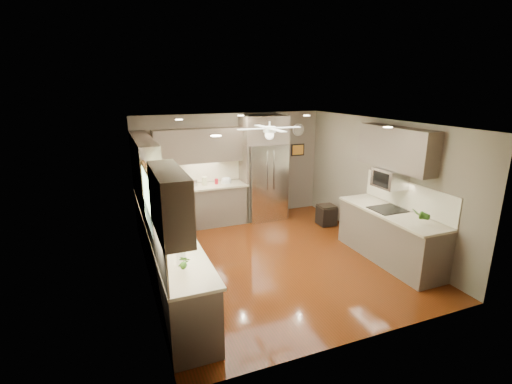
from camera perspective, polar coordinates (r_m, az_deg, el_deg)
floor at (r=7.03m, az=2.90°, el=-10.17°), size 5.00×5.00×0.00m
ceiling at (r=6.34m, az=3.22°, el=10.57°), size 5.00×5.00×0.00m
wall_back at (r=8.83m, az=-3.78°, el=3.90°), size 4.50×0.00×4.50m
wall_front at (r=4.57m, az=16.46°, el=-8.55°), size 4.50×0.00×4.50m
wall_left at (r=6.02m, az=-16.81°, el=-2.57°), size 0.00×5.00×5.00m
wall_right at (r=7.76m, az=18.31°, el=1.41°), size 0.00×5.00×5.00m
canister_a at (r=8.36m, az=-11.06°, el=1.31°), size 0.09×0.09×0.14m
canister_b at (r=8.39m, az=-9.27°, el=1.38°), size 0.10×0.10×0.13m
canister_c at (r=8.43m, az=-7.93°, el=1.65°), size 0.13×0.13×0.19m
canister_d at (r=8.50m, az=-6.11°, el=1.62°), size 0.09×0.09×0.12m
soap_bottle at (r=6.13m, az=-15.02°, el=-4.14°), size 0.12×0.12×0.21m
potted_plant_left at (r=4.57m, az=-10.88°, el=-10.58°), size 0.16×0.13×0.27m
potted_plant_right at (r=6.56m, az=23.92°, el=-3.19°), size 0.21×0.18×0.31m
bowl at (r=8.52m, az=-4.54°, el=1.49°), size 0.27×0.27×0.06m
left_run at (r=6.46m, az=-13.76°, el=-8.35°), size 0.65×4.70×1.45m
back_run at (r=8.56m, az=-7.68°, el=-1.91°), size 1.85×0.65×1.45m
uppers at (r=6.82m, az=-5.09°, el=5.59°), size 4.50×4.70×0.95m
window at (r=5.46m, az=-16.23°, el=-1.12°), size 0.05×1.12×0.92m
sink at (r=5.70m, az=-12.83°, el=-7.00°), size 0.50×0.70×0.32m
refrigerator at (r=8.77m, az=1.28°, el=3.43°), size 1.06×0.75×2.45m
right_run at (r=7.22m, az=19.86°, el=-6.22°), size 0.70×2.20×1.45m
microwave at (r=7.16m, az=19.88°, el=1.99°), size 0.43×0.55×0.34m
ceiling_fan at (r=6.62m, az=2.09°, el=9.36°), size 1.18×1.18×0.32m
recessed_lights at (r=6.68m, az=1.43°, el=10.82°), size 2.84×3.14×0.01m
wall_clock at (r=9.37m, az=6.52°, el=9.48°), size 0.30×0.03×0.30m
framed_print at (r=9.44m, az=6.44°, el=6.46°), size 0.36×0.03×0.30m
stool at (r=8.69m, az=10.78°, el=-3.49°), size 0.39×0.39×0.46m
paper_towel at (r=4.74m, az=-11.51°, el=-9.50°), size 0.12×0.12×0.30m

